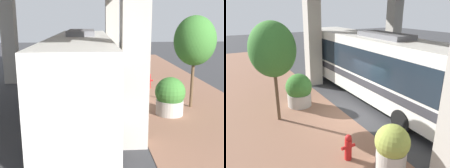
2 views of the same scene
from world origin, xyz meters
TOP-DOWN VIEW (x-y plane):
  - ground_plane at (0.00, 0.00)m, footprint 80.00×80.00m
  - sidewalk_strip at (-3.00, 0.00)m, footprint 6.00×40.00m
  - bus at (2.42, 1.62)m, footprint 2.66×12.41m
  - fire_hydrant at (-1.70, -2.89)m, footprint 0.52×0.25m
  - planter_front at (-1.65, 2.21)m, footprint 1.39×1.39m
  - planter_middle at (-0.73, -3.95)m, footprint 1.12×1.12m
  - street_tree_near at (-3.05, 1.16)m, footprint 2.00×2.00m

SIDE VIEW (x-z plane):
  - ground_plane at x=0.00m, z-range 0.00..0.00m
  - sidewalk_strip at x=-3.00m, z-range 0.00..0.02m
  - fire_hydrant at x=-1.70m, z-range 0.00..0.98m
  - planter_middle at x=-0.73m, z-range 0.01..1.59m
  - planter_front at x=-1.65m, z-range -0.02..1.76m
  - bus at x=2.42m, z-range 0.16..4.00m
  - street_tree_near at x=-3.05m, z-range 1.06..5.61m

